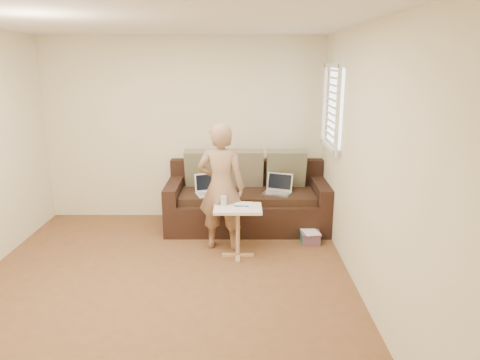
{
  "coord_description": "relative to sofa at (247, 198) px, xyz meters",
  "views": [
    {
      "loc": [
        0.81,
        -4.0,
        2.25
      ],
      "look_at": [
        0.8,
        1.4,
        0.78
      ],
      "focal_mm": 32.76,
      "sensor_mm": 36.0,
      "label": 1
    }
  ],
  "objects": [
    {
      "name": "pillow_left",
      "position": [
        -0.6,
        0.21,
        0.37
      ],
      "size": [
        0.55,
        0.29,
        0.57
      ],
      "primitive_type": null,
      "rotation": [
        0.28,
        0.0,
        0.0
      ],
      "color": "#67674C",
      "rests_on": "sofa"
    },
    {
      "name": "sofa",
      "position": [
        0.0,
        0.0,
        0.0
      ],
      "size": [
        2.2,
        0.95,
        0.85
      ],
      "primitive_type": null,
      "color": "black",
      "rests_on": "ground"
    },
    {
      "name": "side_table",
      "position": [
        -0.13,
        -0.96,
        -0.12
      ],
      "size": [
        0.56,
        0.39,
        0.61
      ],
      "primitive_type": null,
      "color": "silver",
      "rests_on": "ground"
    },
    {
      "name": "laptop_white",
      "position": [
        -0.5,
        -0.16,
        0.1
      ],
      "size": [
        0.44,
        0.38,
        0.27
      ],
      "primitive_type": null,
      "rotation": [
        0.0,
        0.0,
        0.34
      ],
      "color": "white",
      "rests_on": "sofa"
    },
    {
      "name": "person",
      "position": [
        -0.33,
        -0.73,
        0.36
      ],
      "size": [
        0.62,
        0.47,
        1.57
      ],
      "primitive_type": "imported",
      "rotation": [
        0.0,
        0.0,
        3.0
      ],
      "color": "#866249",
      "rests_on": "ground"
    },
    {
      "name": "paper_on_table",
      "position": [
        -0.08,
        -0.91,
        0.19
      ],
      "size": [
        0.25,
        0.33,
        0.0
      ],
      "primitive_type": null,
      "rotation": [
        0.0,
        0.0,
        -0.14
      ],
      "color": "white",
      "rests_on": "side_table"
    },
    {
      "name": "laptop_silver",
      "position": [
        0.4,
        -0.12,
        0.1
      ],
      "size": [
        0.43,
        0.37,
        0.24
      ],
      "primitive_type": null,
      "rotation": [
        0.0,
        0.0,
        -0.36
      ],
      "color": "#B7BABC",
      "rests_on": "sofa"
    },
    {
      "name": "striped_box",
      "position": [
        0.8,
        -0.58,
        -0.35
      ],
      "size": [
        0.24,
        0.24,
        0.15
      ],
      "primitive_type": null,
      "color": "#C01C6B",
      "rests_on": "ground"
    },
    {
      "name": "window_blinds",
      "position": [
        1.05,
        -0.27,
        1.28
      ],
      "size": [
        0.12,
        0.88,
        1.08
      ],
      "primitive_type": null,
      "color": "white",
      "rests_on": "wall_right"
    },
    {
      "name": "pillow_right",
      "position": [
        0.55,
        0.21,
        0.37
      ],
      "size": [
        0.55,
        0.28,
        0.57
      ],
      "primitive_type": null,
      "rotation": [
        0.26,
        0.0,
        0.0
      ],
      "color": "#67674C",
      "rests_on": "sofa"
    },
    {
      "name": "pillow_mid",
      "position": [
        -0.05,
        0.2,
        0.37
      ],
      "size": [
        0.55,
        0.27,
        0.57
      ],
      "primitive_type": null,
      "rotation": [
        0.24,
        0.0,
        0.0
      ],
      "color": "#615E45",
      "rests_on": "sofa"
    },
    {
      "name": "drinking_glass",
      "position": [
        -0.29,
        -0.9,
        0.25
      ],
      "size": [
        0.07,
        0.07,
        0.12
      ],
      "primitive_type": null,
      "color": "silver",
      "rests_on": "side_table"
    },
    {
      "name": "floor",
      "position": [
        -0.9,
        -1.77,
        -0.42
      ],
      "size": [
        4.5,
        4.5,
        0.0
      ],
      "primitive_type": "plane",
      "color": "brown",
      "rests_on": "ground"
    },
    {
      "name": "wall_back",
      "position": [
        -0.9,
        0.48,
        0.87
      ],
      "size": [
        4.0,
        0.0,
        4.0
      ],
      "primitive_type": "plane",
      "rotation": [
        1.57,
        0.0,
        0.0
      ],
      "color": "beige",
      "rests_on": "ground"
    },
    {
      "name": "wall_right",
      "position": [
        1.1,
        -1.77,
        0.87
      ],
      "size": [
        0.0,
        4.5,
        4.5
      ],
      "primitive_type": "plane",
      "rotation": [
        1.57,
        0.0,
        -1.57
      ],
      "color": "beige",
      "rests_on": "ground"
    },
    {
      "name": "ceiling",
      "position": [
        -0.9,
        -1.77,
        2.18
      ],
      "size": [
        4.5,
        4.5,
        0.0
      ],
      "primitive_type": "plane",
      "rotation": [
        3.14,
        0.0,
        0.0
      ],
      "color": "white",
      "rests_on": "wall_back"
    },
    {
      "name": "scissors",
      "position": [
        -0.08,
        -0.95,
        0.19
      ],
      "size": [
        0.2,
        0.14,
        0.02
      ],
      "primitive_type": null,
      "rotation": [
        0.0,
        0.0,
        0.22
      ],
      "color": "silver",
      "rests_on": "side_table"
    },
    {
      "name": "wall_front",
      "position": [
        -0.9,
        -4.03,
        0.87
      ],
      "size": [
        4.0,
        0.0,
        4.0
      ],
      "primitive_type": "plane",
      "rotation": [
        -1.57,
        0.0,
        0.0
      ],
      "color": "beige",
      "rests_on": "ground"
    }
  ]
}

